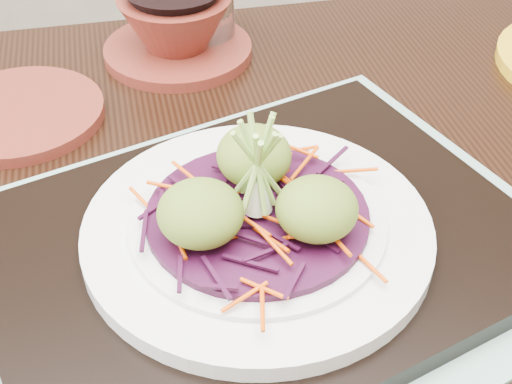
{
  "coord_description": "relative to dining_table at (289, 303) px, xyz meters",
  "views": [
    {
      "loc": [
        -0.01,
        -0.34,
        1.17
      ],
      "look_at": [
        0.01,
        0.08,
        0.82
      ],
      "focal_mm": 50.0,
      "sensor_mm": 36.0,
      "label": 1
    }
  ],
  "objects": [
    {
      "name": "terracotta_side_plate",
      "position": [
        -0.26,
        0.17,
        0.11
      ],
      "size": [
        0.23,
        0.23,
        0.01
      ],
      "primitive_type": "cylinder",
      "rotation": [
        0.0,
        0.0,
        0.48
      ],
      "color": "#5B1E15",
      "rests_on": "dining_table"
    },
    {
      "name": "cabbage_bed",
      "position": [
        -0.03,
        -0.04,
        0.15
      ],
      "size": [
        0.17,
        0.17,
        0.01
      ],
      "primitive_type": "cylinder",
      "color": "#380B2A",
      "rests_on": "white_plate"
    },
    {
      "name": "white_plate",
      "position": [
        -0.03,
        -0.04,
        0.13
      ],
      "size": [
        0.27,
        0.27,
        0.02
      ],
      "color": "silver",
      "rests_on": "serving_tray"
    },
    {
      "name": "placemat",
      "position": [
        -0.03,
        -0.04,
        0.1
      ],
      "size": [
        0.59,
        0.54,
        0.0
      ],
      "primitive_type": "cube",
      "rotation": [
        0.0,
        0.0,
        0.46
      ],
      "color": "gray",
      "rests_on": "dining_table"
    },
    {
      "name": "carrot_julienne",
      "position": [
        -0.03,
        -0.04,
        0.16
      ],
      "size": [
        0.21,
        0.21,
        0.01
      ],
      "primitive_type": null,
      "color": "#D94503",
      "rests_on": "cabbage_bed"
    },
    {
      "name": "water_glass",
      "position": [
        -0.07,
        0.32,
        0.15
      ],
      "size": [
        0.08,
        0.08,
        0.1
      ],
      "primitive_type": "cylinder",
      "rotation": [
        0.0,
        0.0,
        -0.1
      ],
      "color": "white",
      "rests_on": "dining_table"
    },
    {
      "name": "scallion_garnish",
      "position": [
        -0.03,
        -0.04,
        0.19
      ],
      "size": [
        0.06,
        0.06,
        0.09
      ],
      "primitive_type": null,
      "color": "#8CB94A",
      "rests_on": "cabbage_bed"
    },
    {
      "name": "dining_table",
      "position": [
        0.0,
        0.0,
        0.0
      ],
      "size": [
        1.35,
        1.01,
        0.77
      ],
      "rotation": [
        0.0,
        0.0,
        0.16
      ],
      "color": "black",
      "rests_on": "ground"
    },
    {
      "name": "terracotta_bowl_set",
      "position": [
        -0.1,
        0.29,
        0.13
      ],
      "size": [
        0.2,
        0.2,
        0.07
      ],
      "rotation": [
        0.0,
        0.0,
        -0.2
      ],
      "color": "#5B1E15",
      "rests_on": "dining_table"
    },
    {
      "name": "guacamole_scoops",
      "position": [
        -0.03,
        -0.04,
        0.17
      ],
      "size": [
        0.15,
        0.13,
        0.05
      ],
      "color": "olive",
      "rests_on": "cabbage_bed"
    },
    {
      "name": "serving_tray",
      "position": [
        -0.03,
        -0.04,
        0.12
      ],
      "size": [
        0.51,
        0.46,
        0.02
      ],
      "primitive_type": "cube",
      "rotation": [
        0.0,
        0.0,
        0.46
      ],
      "color": "black",
      "rests_on": "placemat"
    }
  ]
}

